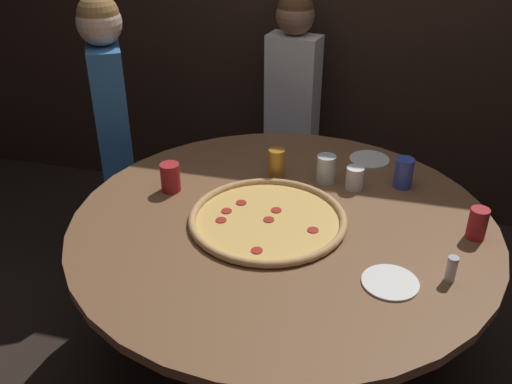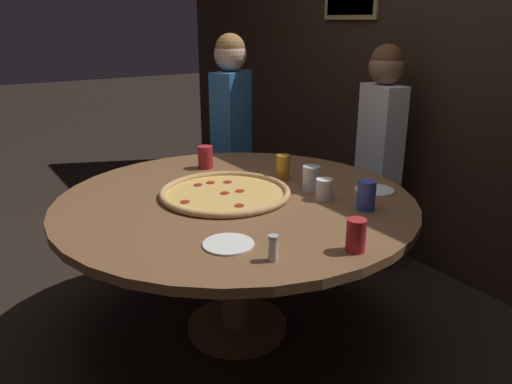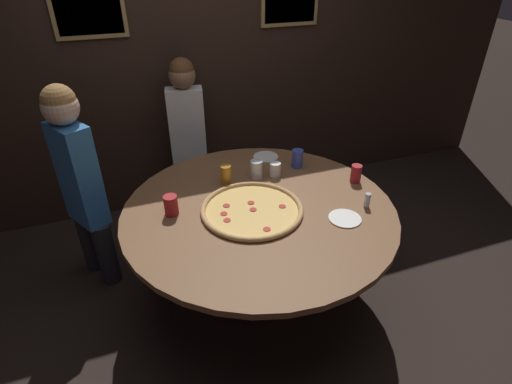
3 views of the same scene
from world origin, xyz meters
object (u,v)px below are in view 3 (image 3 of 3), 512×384
drink_cup_near_left (256,169)px  white_plate_beside_cup (345,218)px  giant_pizza (252,209)px  drink_cup_front_edge (226,175)px  drink_cup_beside_pizza (171,205)px  condiment_shaker (367,200)px  diner_far_right (80,179)px  drink_cup_far_right (297,158)px  white_plate_left_side (266,157)px  drink_cup_far_left (275,169)px  drink_cup_near_right (356,174)px  diner_centre_back (188,132)px  dining_table (259,222)px

drink_cup_near_left → white_plate_beside_cup: drink_cup_near_left is taller
giant_pizza → white_plate_beside_cup: giant_pizza is taller
drink_cup_front_edge → drink_cup_beside_pizza: (-0.42, -0.25, -0.00)m
drink_cup_beside_pizza → condiment_shaker: drink_cup_beside_pizza is taller
drink_cup_near_left → diner_far_right: diner_far_right is taller
diner_far_right → drink_cup_front_edge: bearing=-133.2°
drink_cup_far_right → white_plate_left_side: 0.28m
condiment_shaker → white_plate_beside_cup: bearing=-160.5°
drink_cup_beside_pizza → diner_far_right: bearing=137.5°
drink_cup_near_left → drink_cup_beside_pizza: 0.69m
giant_pizza → drink_cup_far_right: bearing=40.5°
diner_far_right → white_plate_beside_cup: bearing=-150.1°
drink_cup_near_left → drink_cup_far_left: (0.13, -0.03, -0.01)m
drink_cup_near_left → drink_cup_far_right: bearing=7.2°
drink_cup_far_left → drink_cup_beside_pizza: 0.81m
drink_cup_near_right → white_plate_beside_cup: drink_cup_near_right is taller
drink_cup_beside_pizza → white_plate_beside_cup: bearing=-22.9°
giant_pizza → drink_cup_near_left: size_ratio=5.03×
drink_cup_near_right → drink_cup_beside_pizza: size_ratio=0.98×
drink_cup_far_left → drink_cup_near_right: drink_cup_near_right is taller
giant_pizza → white_plate_left_side: giant_pizza is taller
drink_cup_front_edge → white_plate_left_side: 0.49m
drink_cup_beside_pizza → drink_cup_far_left: bearing=16.2°
drink_cup_near_left → drink_cup_front_edge: 0.23m
drink_cup_near_left → drink_cup_beside_pizza: bearing=-158.5°
diner_far_right → drink_cup_near_right: bearing=-135.5°
drink_cup_front_edge → drink_cup_beside_pizza: 0.49m
drink_cup_far_left → diner_far_right: (-1.30, 0.25, 0.04)m
drink_cup_near_right → drink_cup_front_edge: size_ratio=0.94×
white_plate_left_side → diner_far_right: size_ratio=0.13×
drink_cup_near_left → drink_cup_near_right: drink_cup_near_left is taller
drink_cup_far_left → diner_centre_back: diner_centre_back is taller
condiment_shaker → diner_far_right: diner_far_right is taller
giant_pizza → condiment_shaker: bearing=-16.0°
white_plate_left_side → diner_centre_back: (-0.50, 0.55, 0.06)m
drink_cup_near_left → diner_centre_back: diner_centre_back is taller
diner_centre_back → drink_cup_near_right: bearing=140.3°
drink_cup_front_edge → white_plate_beside_cup: drink_cup_front_edge is taller
dining_table → diner_centre_back: diner_centre_back is taller
drink_cup_far_left → diner_centre_back: bearing=118.3°
drink_cup_far_right → white_plate_left_side: size_ratio=0.70×
dining_table → drink_cup_near_left: (0.12, 0.37, 0.18)m
drink_cup_far_left → drink_cup_front_edge: (-0.36, 0.02, 0.02)m
drink_cup_far_right → white_plate_beside_cup: bearing=-90.9°
drink_cup_far_right → diner_centre_back: size_ratio=0.10×
drink_cup_near_left → drink_cup_far_left: size_ratio=1.26×
dining_table → diner_centre_back: 1.22m
drink_cup_far_left → drink_cup_beside_pizza: (-0.78, -0.23, 0.01)m
drink_cup_far_right → drink_cup_far_left: drink_cup_far_right is taller
white_plate_left_side → drink_cup_near_left: bearing=-123.3°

